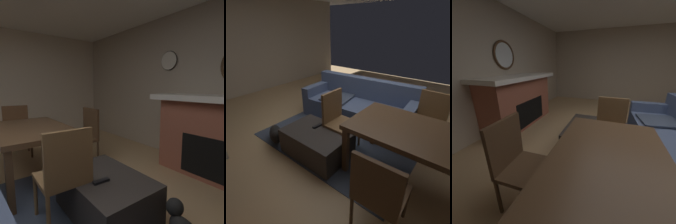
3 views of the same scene
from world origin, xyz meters
TOP-DOWN VIEW (x-y plane):
  - floor at (0.00, 0.00)m, footprint 8.54×8.54m
  - wall_left at (-3.56, 0.00)m, footprint 0.12×6.67m
  - area_rug at (-0.01, -0.41)m, footprint 2.60×2.00m
  - couch at (-0.12, 0.28)m, footprint 2.31×1.01m
  - ottoman_coffee_table at (-0.01, -1.05)m, footprint 0.98×0.67m
  - tv_remote at (-0.09, -0.95)m, footprint 0.06×0.16m
  - dining_table at (1.23, -0.68)m, footprint 1.49×0.91m
  - dining_chair_south at (1.24, -1.53)m, footprint 0.45×0.45m
  - dining_chair_west at (0.10, -0.68)m, footprint 0.44×0.44m
  - dining_chair_north at (1.24, 0.16)m, footprint 0.46×0.46m
  - small_dog at (-0.77, -1.28)m, footprint 0.56×0.43m

SIDE VIEW (x-z plane):
  - floor at x=0.00m, z-range 0.00..0.00m
  - area_rug at x=-0.01m, z-range 0.00..0.01m
  - small_dog at x=-0.77m, z-range 0.02..0.31m
  - ottoman_coffee_table at x=-0.01m, z-range 0.00..0.41m
  - couch at x=-0.12m, z-range -0.12..0.73m
  - tv_remote at x=-0.09m, z-range 0.41..0.43m
  - dining_chair_south at x=1.24m, z-range 0.06..0.99m
  - dining_chair_west at x=0.10m, z-range 0.06..0.99m
  - dining_chair_north at x=1.24m, z-range 0.06..0.99m
  - dining_table at x=1.23m, z-range 0.29..1.03m
  - wall_left at x=-3.56m, z-range 0.00..2.60m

